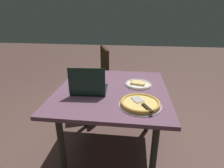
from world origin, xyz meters
TOP-DOWN VIEW (x-y plane):
  - ground_plane at (0.00, 0.00)m, footprint 12.00×12.00m
  - dining_table at (0.00, 0.00)m, footprint 1.07×1.00m
  - laptop at (0.10, -0.19)m, footprint 0.27×0.32m
  - pizza_plate at (-0.12, 0.24)m, footprint 0.25×0.25m
  - pizza_tray at (0.29, 0.25)m, footprint 0.33×0.33m
  - table_knife at (-0.42, -0.21)m, footprint 0.22×0.14m
  - drink_cup at (-0.26, -0.41)m, footprint 0.08×0.08m
  - chair_near at (-0.82, -0.32)m, footprint 0.57×0.57m

SIDE VIEW (x-z plane):
  - ground_plane at x=0.00m, z-range 0.00..0.00m
  - chair_near at x=-0.82m, z-range 0.07..0.98m
  - dining_table at x=0.00m, z-range 0.27..0.97m
  - table_knife at x=-0.42m, z-range 0.70..0.71m
  - pizza_plate at x=-0.12m, z-range 0.70..0.74m
  - pizza_tray at x=0.29m, z-range 0.70..0.74m
  - drink_cup at x=-0.26m, z-range 0.71..0.80m
  - laptop at x=0.10m, z-range 0.63..0.88m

